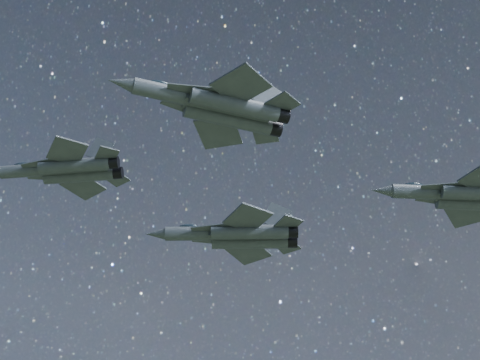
{
  "coord_description": "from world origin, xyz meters",
  "views": [
    {
      "loc": [
        2.39,
        -63.82,
        93.52
      ],
      "look_at": [
        0.86,
        1.86,
        142.86
      ],
      "focal_mm": 60.0,
      "sensor_mm": 36.0,
      "label": 1
    }
  ],
  "objects": [
    {
      "name": "jet_slot",
      "position": [
        24.77,
        6.23,
        143.66
      ],
      "size": [
        17.41,
        12.24,
        4.4
      ],
      "rotation": [
        0.0,
        0.0,
        0.09
      ],
      "color": "#32393F"
    },
    {
      "name": "jet_lead",
      "position": [
        -16.92,
        0.42,
        143.43
      ],
      "size": [
        15.27,
        10.73,
        3.86
      ],
      "rotation": [
        0.0,
        0.0,
        -0.09
      ],
      "color": "#32393F"
    },
    {
      "name": "jet_left",
      "position": [
        0.3,
        11.86,
        142.65
      ],
      "size": [
        17.82,
        12.73,
        4.56
      ],
      "rotation": [
        0.0,
        0.0,
        0.01
      ],
      "color": "#32393F"
    },
    {
      "name": "jet_right",
      "position": [
        -0.91,
        -10.7,
        141.72
      ],
      "size": [
        17.02,
        11.35,
        4.32
      ],
      "rotation": [
        0.0,
        0.0,
        0.34
      ],
      "color": "#32393F"
    }
  ]
}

